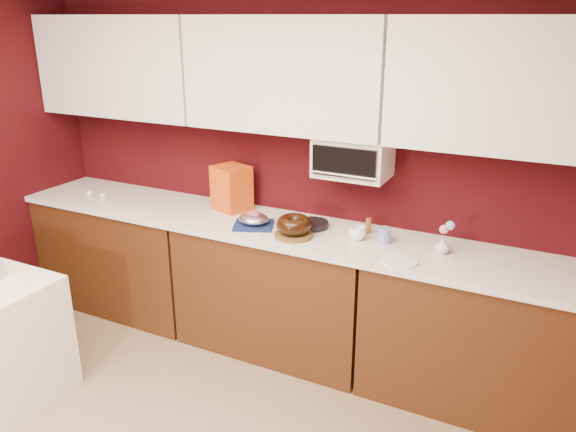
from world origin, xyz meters
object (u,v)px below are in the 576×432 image
Objects in this scene: toaster_oven at (353,157)px; pandoro_box at (232,188)px; foil_ham_nest at (253,219)px; coffee_mug at (357,232)px; flower_vase at (442,245)px; bundt_cake at (294,224)px; blue_jar at (384,235)px.

pandoro_box is (-0.89, -0.01, -0.32)m from toaster_oven.
foil_ham_nest is 2.00× the size of coffee_mug.
pandoro_box is (-0.31, 0.23, 0.10)m from foil_ham_nest.
flower_vase is at bearing 15.12° from pandoro_box.
foil_ham_nest is at bearing 172.86° from bundt_cake.
pandoro_box is 1.16m from blue_jar.
toaster_oven is at bearing 20.75° from pandoro_box.
bundt_cake is 0.68m from pandoro_box.
toaster_oven reaches higher than foil_ham_nest.
bundt_cake is 0.31m from foil_ham_nest.
flower_vase is (0.88, 0.15, -0.03)m from bundt_cake.
blue_jar is at bearing 13.93° from pandoro_box.
bundt_cake reaches higher than blue_jar.
toaster_oven is 0.94m from pandoro_box.
foil_ham_nest is 0.64× the size of pandoro_box.
bundt_cake is 1.08× the size of foil_ham_nest.
bundt_cake is at bearing -3.90° from pandoro_box.
flower_vase is at bearing 9.62° from bundt_cake.
toaster_oven is 0.47m from coffee_mug.
coffee_mug is at bearing 18.98° from bundt_cake.
pandoro_box is 3.25× the size of blue_jar.
foil_ham_nest is (-0.58, -0.25, -0.42)m from toaster_oven.
blue_jar is at bearing 7.71° from foil_ham_nest.
bundt_cake is 0.89m from flower_vase.
flower_vase is (0.35, -0.00, 0.01)m from blue_jar.
pandoro_box is at bearing 142.86° from foil_ham_nest.
pandoro_box is 1.00m from coffee_mug.
pandoro_box is at bearing 174.07° from blue_jar.
coffee_mug is 0.17m from blue_jar.
toaster_oven is 0.52m from blue_jar.
toaster_oven is at bearing 47.24° from bundt_cake.
foil_ham_nest is at bearing -17.29° from pandoro_box.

